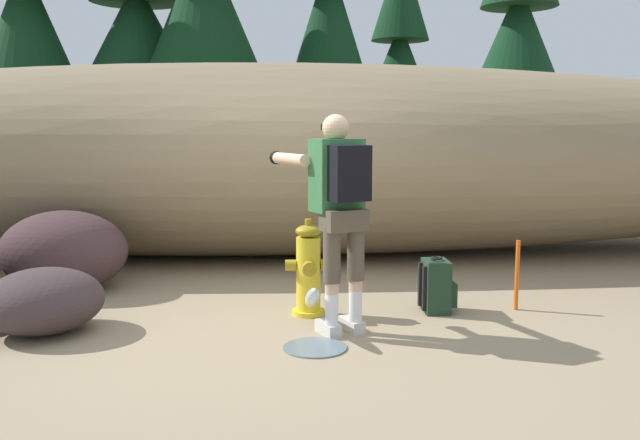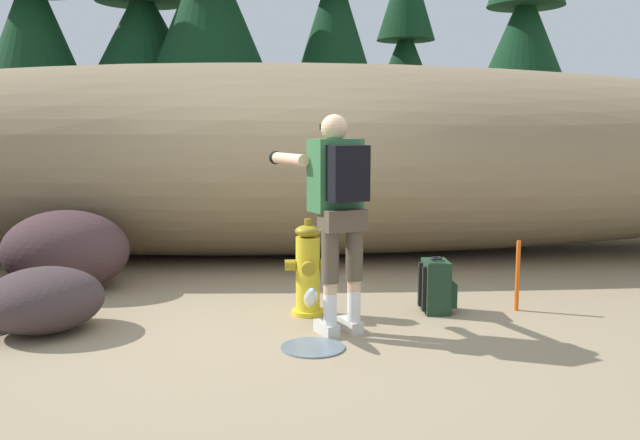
{
  "view_description": "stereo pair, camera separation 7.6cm",
  "coord_description": "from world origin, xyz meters",
  "px_view_note": "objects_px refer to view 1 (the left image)",
  "views": [
    {
      "loc": [
        -0.03,
        -5.13,
        1.54
      ],
      "look_at": [
        0.36,
        0.61,
        0.75
      ],
      "focal_mm": 37.81,
      "sensor_mm": 36.0,
      "label": 1
    },
    {
      "loc": [
        0.04,
        -5.13,
        1.54
      ],
      "look_at": [
        0.36,
        0.61,
        0.75
      ],
      "focal_mm": 37.81,
      "sensor_mm": 36.0,
      "label": 2
    }
  ],
  "objects_px": {
    "utility_worker": "(338,196)",
    "spare_backpack": "(437,286)",
    "boulder_mid": "(43,301)",
    "fire_hydrant": "(308,271)",
    "boulder_large": "(64,251)",
    "survey_stake": "(517,275)"
  },
  "relations": [
    {
      "from": "utility_worker",
      "to": "fire_hydrant",
      "type": "bearing_deg",
      "value": 0.2
    },
    {
      "from": "boulder_mid",
      "to": "spare_backpack",
      "type": "bearing_deg",
      "value": 6.92
    },
    {
      "from": "fire_hydrant",
      "to": "utility_worker",
      "type": "height_order",
      "value": "utility_worker"
    },
    {
      "from": "utility_worker",
      "to": "survey_stake",
      "type": "height_order",
      "value": "utility_worker"
    },
    {
      "from": "boulder_large",
      "to": "survey_stake",
      "type": "xyz_separation_m",
      "value": [
        4.03,
        -0.93,
        -0.09
      ]
    },
    {
      "from": "fire_hydrant",
      "to": "spare_backpack",
      "type": "xyz_separation_m",
      "value": [
        1.08,
        0.02,
        -0.15
      ]
    },
    {
      "from": "spare_backpack",
      "to": "boulder_large",
      "type": "xyz_separation_m",
      "value": [
        -3.34,
        0.94,
        0.17
      ]
    },
    {
      "from": "spare_backpack",
      "to": "boulder_mid",
      "type": "distance_m",
      "value": 3.12
    },
    {
      "from": "utility_worker",
      "to": "boulder_large",
      "type": "distance_m",
      "value": 2.91
    },
    {
      "from": "spare_backpack",
      "to": "survey_stake",
      "type": "relative_size",
      "value": 0.78
    },
    {
      "from": "boulder_large",
      "to": "survey_stake",
      "type": "relative_size",
      "value": 1.97
    },
    {
      "from": "fire_hydrant",
      "to": "spare_backpack",
      "type": "bearing_deg",
      "value": 0.85
    },
    {
      "from": "boulder_large",
      "to": "survey_stake",
      "type": "bearing_deg",
      "value": -13.05
    },
    {
      "from": "boulder_mid",
      "to": "survey_stake",
      "type": "height_order",
      "value": "survey_stake"
    },
    {
      "from": "spare_backpack",
      "to": "boulder_mid",
      "type": "relative_size",
      "value": 0.52
    },
    {
      "from": "utility_worker",
      "to": "spare_backpack",
      "type": "bearing_deg",
      "value": -83.31
    },
    {
      "from": "fire_hydrant",
      "to": "boulder_mid",
      "type": "xyz_separation_m",
      "value": [
        -2.02,
        -0.36,
        -0.12
      ]
    },
    {
      "from": "utility_worker",
      "to": "boulder_mid",
      "type": "relative_size",
      "value": 1.82
    },
    {
      "from": "utility_worker",
      "to": "survey_stake",
      "type": "bearing_deg",
      "value": -94.75
    },
    {
      "from": "utility_worker",
      "to": "spare_backpack",
      "type": "height_order",
      "value": "utility_worker"
    },
    {
      "from": "boulder_large",
      "to": "boulder_mid",
      "type": "relative_size",
      "value": 1.31
    },
    {
      "from": "fire_hydrant",
      "to": "utility_worker",
      "type": "bearing_deg",
      "value": -67.53
    }
  ]
}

